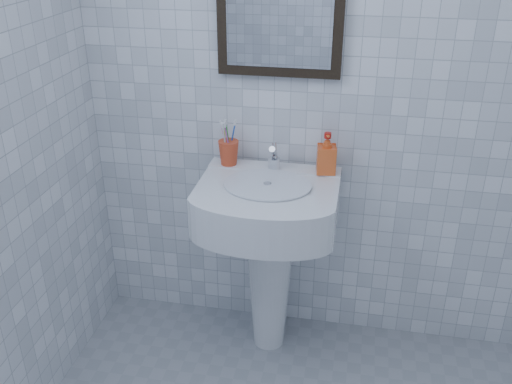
# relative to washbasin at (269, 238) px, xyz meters

# --- Properties ---
(wall_back) EXTENTS (2.20, 0.02, 2.50)m
(wall_back) POSITION_rel_washbasin_xyz_m (0.26, 0.21, 0.67)
(wall_back) COLOR white
(wall_back) RESTS_ON ground
(washbasin) EXTENTS (0.57, 0.41, 0.87)m
(washbasin) POSITION_rel_washbasin_xyz_m (0.00, 0.00, 0.00)
(washbasin) COLOR white
(washbasin) RESTS_ON ground
(faucet) EXTENTS (0.05, 0.11, 0.12)m
(faucet) POSITION_rel_washbasin_xyz_m (0.00, 0.10, 0.33)
(faucet) COLOR silver
(faucet) RESTS_ON washbasin
(toothbrush_cup) EXTENTS (0.11, 0.11, 0.11)m
(toothbrush_cup) POSITION_rel_washbasin_xyz_m (-0.20, 0.12, 0.33)
(toothbrush_cup) COLOR #D04322
(toothbrush_cup) RESTS_ON washbasin
(soap_dispenser) EXTENTS (0.09, 0.09, 0.17)m
(soap_dispenser) POSITION_rel_washbasin_xyz_m (0.22, 0.11, 0.37)
(soap_dispenser) COLOR #E85916
(soap_dispenser) RESTS_ON washbasin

